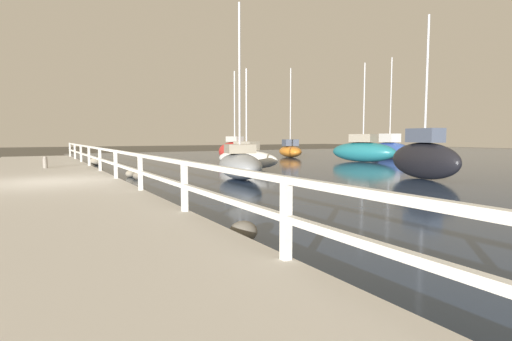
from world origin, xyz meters
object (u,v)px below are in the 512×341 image
object	(u,v)px
sailboat_red	(235,151)
sailboat_orange	(290,150)
mooring_bollard	(45,162)
sailboat_black	(424,158)
sailboat_white	(246,158)
sailboat_gray	(240,164)
sailboat_teal	(363,151)
sailboat_blue	(389,149)

from	to	relation	value
sailboat_red	sailboat_orange	xyz separation A→B (m)	(6.71, 3.27, -0.17)
sailboat_red	mooring_bollard	bearing A→B (deg)	-174.09
mooring_bollard	sailboat_red	size ratio (longest dim) A/B	0.09
sailboat_black	sailboat_white	distance (m)	9.01
sailboat_gray	sailboat_white	distance (m)	5.36
sailboat_black	sailboat_red	xyz separation A→B (m)	(-1.78, 13.27, -0.10)
mooring_bollard	sailboat_teal	world-z (taller)	sailboat_teal
sailboat_blue	sailboat_orange	distance (m)	7.79
sailboat_red	sailboat_white	size ratio (longest dim) A/B	1.14
mooring_bollard	sailboat_gray	distance (m)	8.41
sailboat_gray	sailboat_white	xyz separation A→B (m)	(2.77, 4.59, -0.02)
sailboat_teal	sailboat_orange	bearing A→B (deg)	80.11
sailboat_red	sailboat_white	bearing A→B (deg)	-125.95
mooring_bollard	sailboat_black	bearing A→B (deg)	-33.63
sailboat_gray	sailboat_red	bearing A→B (deg)	79.02
sailboat_white	sailboat_black	bearing A→B (deg)	-79.61
sailboat_blue	sailboat_orange	bearing A→B (deg)	144.54
sailboat_blue	sailboat_teal	xyz separation A→B (m)	(-5.15, -2.36, -0.00)
sailboat_blue	sailboat_teal	size ratio (longest dim) A/B	1.19
sailboat_gray	mooring_bollard	bearing A→B (deg)	157.77
sailboat_orange	sailboat_teal	size ratio (longest dim) A/B	1.10
sailboat_white	sailboat_teal	bearing A→B (deg)	-7.76
sailboat_red	sailboat_blue	bearing A→B (deg)	-24.04
sailboat_gray	sailboat_white	world-z (taller)	sailboat_gray
sailboat_blue	mooring_bollard	bearing A→B (deg)	-168.48
sailboat_red	sailboat_orange	distance (m)	7.47
sailboat_white	sailboat_orange	bearing A→B (deg)	31.04
sailboat_blue	sailboat_orange	size ratio (longest dim) A/B	1.08
sailboat_orange	sailboat_blue	bearing A→B (deg)	-23.65
sailboat_black	sailboat_teal	bearing A→B (deg)	70.22
sailboat_blue	sailboat_teal	distance (m)	5.66
sailboat_blue	sailboat_white	world-z (taller)	sailboat_blue
sailboat_black	sailboat_orange	bearing A→B (deg)	85.66
sailboat_blue	sailboat_red	world-z (taller)	sailboat_blue
sailboat_gray	sailboat_red	xyz separation A→B (m)	(4.59, 9.59, 0.16)
sailboat_orange	sailboat_gray	bearing A→B (deg)	-114.59
sailboat_red	sailboat_teal	world-z (taller)	sailboat_teal
mooring_bollard	sailboat_white	world-z (taller)	sailboat_white
sailboat_blue	sailboat_orange	world-z (taller)	sailboat_blue
sailboat_black	mooring_bollard	bearing A→B (deg)	158.64
sailboat_gray	sailboat_white	bearing A→B (deg)	73.42
sailboat_orange	mooring_bollard	bearing A→B (deg)	-139.83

